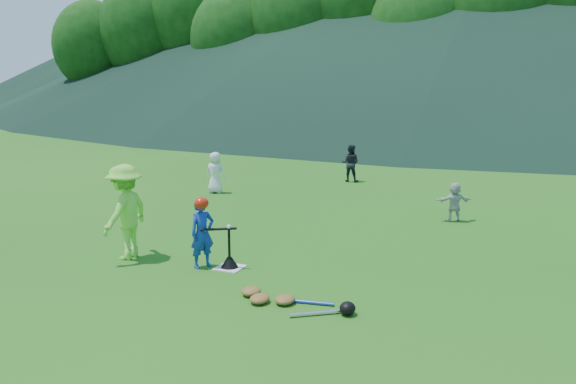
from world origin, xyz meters
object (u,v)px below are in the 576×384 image
(home_plate, at_px, (230,268))
(fielder_a, at_px, (215,173))
(equipment_pile, at_px, (285,300))
(fielder_d, at_px, (454,202))
(fielder_b, at_px, (350,163))
(adult_coach, at_px, (125,212))
(batting_tee, at_px, (230,261))
(batter_child, at_px, (202,233))

(home_plate, bearing_deg, fielder_a, 122.95)
(home_plate, relative_size, fielder_a, 0.37)
(equipment_pile, bearing_deg, home_plate, 144.73)
(fielder_a, distance_m, fielder_d, 6.88)
(fielder_b, xyz_separation_m, fielder_d, (3.83, -4.23, -0.14))
(adult_coach, height_order, fielder_d, adult_coach)
(home_plate, xyz_separation_m, fielder_a, (-3.76, 5.80, 0.59))
(fielder_a, xyz_separation_m, batting_tee, (3.76, -5.80, -0.47))
(batter_child, relative_size, equipment_pile, 0.67)
(equipment_pile, bearing_deg, fielder_d, 75.81)
(adult_coach, xyz_separation_m, fielder_b, (1.23, 9.50, -0.26))
(batter_child, xyz_separation_m, fielder_b, (-0.31, 9.39, -0.01))
(fielder_d, distance_m, equipment_pile, 6.32)
(batting_tee, height_order, equipment_pile, batting_tee)
(batter_child, distance_m, batting_tee, 0.67)
(adult_coach, distance_m, equipment_pile, 3.71)
(home_plate, distance_m, fielder_a, 6.94)
(batter_child, bearing_deg, home_plate, -44.82)
(fielder_d, bearing_deg, equipment_pile, 45.13)
(fielder_a, bearing_deg, home_plate, 116.72)
(adult_coach, bearing_deg, fielder_b, 168.85)
(batter_child, relative_size, batting_tee, 1.78)
(home_plate, bearing_deg, fielder_b, 94.71)
(adult_coach, bearing_deg, equipment_pile, 72.81)
(home_plate, relative_size, adult_coach, 0.26)
(adult_coach, bearing_deg, batter_child, 90.50)
(fielder_b, relative_size, equipment_pile, 0.67)
(home_plate, relative_size, fielder_b, 0.37)
(batter_child, xyz_separation_m, fielder_d, (3.53, 5.16, -0.15))
(fielder_a, xyz_separation_m, fielder_b, (3.00, 3.46, 0.00))
(home_plate, distance_m, equipment_pile, 1.87)
(home_plate, bearing_deg, fielder_d, 58.62)
(batter_child, bearing_deg, equipment_pile, -85.79)
(fielder_b, bearing_deg, fielder_d, 127.92)
(fielder_a, height_order, fielder_d, fielder_a)
(fielder_b, height_order, equipment_pile, fielder_b)
(fielder_a, bearing_deg, fielder_b, -137.14)
(adult_coach, xyz_separation_m, equipment_pile, (3.52, -0.84, -0.80))
(home_plate, height_order, fielder_a, fielder_a)
(home_plate, distance_m, fielder_d, 5.91)
(fielder_d, bearing_deg, home_plate, 27.94)
(batter_child, bearing_deg, adult_coach, 124.22)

